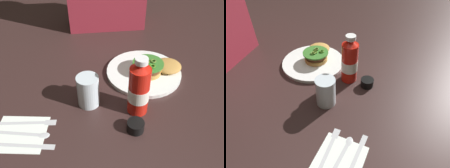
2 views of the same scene
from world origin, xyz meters
The scene contains 10 objects.
ground_plane centered at (0.00, 0.00, 0.00)m, with size 3.00×3.00×0.00m, color #311F1D.
dinner_plate centered at (0.16, 0.08, 0.01)m, with size 0.29×0.29×0.01m, color white.
burger_sandwich centered at (0.21, 0.07, 0.03)m, with size 0.20×0.13×0.05m.
ketchup_bottle centered at (0.10, -0.12, 0.09)m, with size 0.07×0.07×0.21m.
water_glass centered at (-0.06, -0.06, 0.06)m, with size 0.07×0.07×0.11m, color silver.
condiment_cup centered at (0.08, -0.20, 0.02)m, with size 0.05×0.05×0.03m, color black.
napkin centered at (-0.28, -0.18, 0.00)m, with size 0.16×0.14×0.00m, color white.
butter_knife centered at (-0.26, -0.22, 0.00)m, with size 0.21×0.05×0.00m.
spoon_utensil centered at (-0.25, -0.18, 0.00)m, with size 0.18×0.05×0.00m.
fork_utensil centered at (-0.25, -0.14, 0.00)m, with size 0.20×0.03×0.00m.
Camera 2 is at (-0.54, -0.25, 0.56)m, focal length 30.96 mm.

